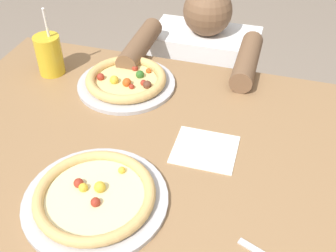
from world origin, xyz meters
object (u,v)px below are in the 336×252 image
at_px(drink_cup_colored, 49,55).
at_px(diner_seated, 201,105).
at_px(pizza_near, 95,197).
at_px(pizza_far, 126,81).

relative_size(drink_cup_colored, diner_seated, 0.24).
height_order(pizza_near, diner_seated, diner_seated).
bearing_deg(diner_seated, drink_cup_colored, -135.08).
height_order(pizza_far, drink_cup_colored, drink_cup_colored).
bearing_deg(diner_seated, pizza_far, -110.63).
distance_m(pizza_far, diner_seated, 0.58).
distance_m(pizza_near, drink_cup_colored, 0.58).
xyz_separation_m(pizza_near, drink_cup_colored, (-0.36, 0.45, 0.05)).
distance_m(pizza_near, diner_seated, 0.94).
height_order(pizza_near, drink_cup_colored, drink_cup_colored).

